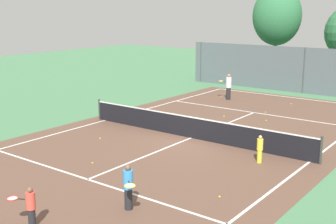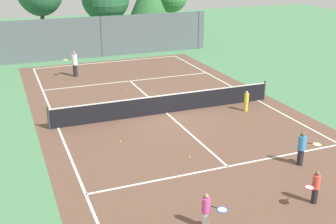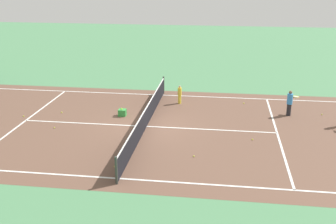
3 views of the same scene
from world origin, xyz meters
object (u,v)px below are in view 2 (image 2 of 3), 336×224
player_3 (207,210)px  tennis_ball_4 (62,75)px  tennis_ball_5 (40,79)px  tennis_ball_10 (76,122)px  tennis_ball_11 (158,84)px  tennis_ball_6 (136,78)px  tennis_ball_9 (120,141)px  player_2 (246,101)px  player_4 (302,148)px  tennis_ball_2 (126,90)px  tennis_ball_8 (190,157)px  tennis_ball_7 (298,135)px  tennis_ball_1 (150,113)px  player_1 (315,187)px  ball_crate (179,98)px  tennis_ball_3 (127,67)px  player_0 (75,64)px

player_3 → tennis_ball_4: player_3 is taller
tennis_ball_5 → tennis_ball_10: same height
tennis_ball_10 → tennis_ball_11: same height
tennis_ball_6 → tennis_ball_9: bearing=-111.7°
player_2 → tennis_ball_10: (-8.58, 1.65, -0.53)m
tennis_ball_5 → tennis_ball_9: size_ratio=1.00×
tennis_ball_5 → tennis_ball_11: same height
player_2 → tennis_ball_11: player_2 is taller
tennis_ball_6 → player_3: bearing=-100.6°
player_4 → tennis_ball_5: size_ratio=20.98×
player_3 → tennis_ball_4: size_ratio=17.59×
tennis_ball_9 → player_3: bearing=-84.4°
tennis_ball_2 → tennis_ball_11: bearing=12.8°
tennis_ball_8 → tennis_ball_11: (2.44, 10.17, 0.00)m
tennis_ball_10 → tennis_ball_7: bearing=-30.9°
tennis_ball_4 → player_3: bearing=-85.9°
tennis_ball_10 → tennis_ball_11: size_ratio=1.00×
tennis_ball_1 → tennis_ball_10: (-3.76, 0.18, 0.00)m
tennis_ball_9 → player_1: bearing=-57.2°
tennis_ball_2 → tennis_ball_11: (2.25, 0.51, 0.00)m
player_1 → tennis_ball_10: bearing=120.4°
ball_crate → tennis_ball_3: ball_crate is taller
player_0 → tennis_ball_9: 11.53m
ball_crate → tennis_ball_8: bearing=-110.0°
player_0 → tennis_ball_5: 2.47m
player_2 → player_3: 10.61m
tennis_ball_11 → tennis_ball_9: bearing=-121.1°
tennis_ball_6 → tennis_ball_7: (3.89, -11.77, 0.00)m
tennis_ball_1 → tennis_ball_6: bearing=78.1°
tennis_ball_6 → tennis_ball_11: (0.86, -1.79, 0.00)m
player_0 → tennis_ball_9: size_ratio=25.56×
tennis_ball_4 → tennis_ball_9: bearing=-86.7°
tennis_ball_5 → tennis_ball_1: bearing=-62.3°
player_1 → tennis_ball_1: bearing=102.4°
ball_crate → tennis_ball_6: (-0.87, 5.20, -0.15)m
player_0 → tennis_ball_3: (3.89, 1.01, -0.84)m
tennis_ball_1 → tennis_ball_4: size_ratio=1.00×
player_1 → player_3: bearing=178.6°
player_2 → tennis_ball_10: 8.75m
player_2 → tennis_ball_7: bearing=-83.2°
player_4 → tennis_ball_7: player_4 is taller
tennis_ball_8 → player_1: bearing=-62.1°
tennis_ball_7 → tennis_ball_6: bearing=108.3°
tennis_ball_5 → tennis_ball_6: bearing=-19.4°
tennis_ball_6 → tennis_ball_7: same height
player_1 → player_3: size_ratio=1.00×
player_1 → ball_crate: size_ratio=2.73×
player_2 → player_1: bearing=-107.2°
player_1 → tennis_ball_7: player_1 is taller
tennis_ball_7 → tennis_ball_11: same height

